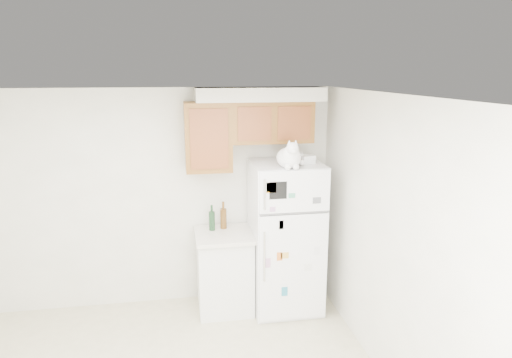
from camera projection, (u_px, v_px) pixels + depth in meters
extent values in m
cube|color=white|center=(165.00, 199.00, 5.19)|extent=(3.80, 0.04, 2.50)
cube|color=white|center=(405.00, 256.00, 3.60)|extent=(0.04, 4.00, 2.50)
cube|color=white|center=(150.00, 98.00, 2.99)|extent=(3.80, 4.00, 0.04)
cube|color=brown|center=(271.00, 122.00, 5.02)|extent=(0.90, 0.33, 0.45)
cube|color=brown|center=(208.00, 137.00, 4.94)|extent=(0.50, 0.33, 0.75)
cube|color=silver|center=(260.00, 94.00, 4.94)|extent=(1.40, 0.37, 0.15)
cube|color=white|center=(285.00, 237.00, 5.14)|extent=(0.76, 0.72, 1.70)
cube|color=white|center=(295.00, 192.00, 4.64)|extent=(0.74, 0.03, 0.44)
cube|color=white|center=(293.00, 268.00, 4.84)|extent=(0.74, 0.03, 1.19)
cube|color=#59595B|center=(295.00, 213.00, 4.69)|extent=(0.74, 0.03, 0.02)
cylinder|color=silver|center=(265.00, 194.00, 4.56)|extent=(0.02, 0.02, 0.32)
cylinder|color=silver|center=(264.00, 257.00, 4.71)|extent=(0.02, 0.02, 0.55)
cube|color=black|center=(278.00, 190.00, 4.59)|extent=(0.18, 0.00, 0.18)
cube|color=white|center=(280.00, 233.00, 4.69)|extent=(0.22, 0.00, 0.28)
cube|color=gold|center=(285.00, 255.00, 4.76)|extent=(0.08, 0.00, 0.07)
cube|color=orange|center=(271.00, 188.00, 4.57)|extent=(0.10, 0.00, 0.11)
cube|color=#535358|center=(317.00, 200.00, 4.68)|extent=(0.09, 0.00, 0.07)
cube|color=#439371|center=(292.00, 196.00, 4.63)|extent=(0.07, 0.00, 0.05)
cube|color=#C18AB2|center=(268.00, 263.00, 4.75)|extent=(0.05, 0.00, 0.10)
cube|color=silver|center=(281.00, 225.00, 4.68)|extent=(0.05, 0.00, 0.09)
cube|color=orange|center=(280.00, 256.00, 4.76)|extent=(0.06, 0.00, 0.09)
cube|color=white|center=(293.00, 253.00, 4.77)|extent=(0.08, 0.00, 0.06)
cube|color=#A979A8|center=(273.00, 209.00, 4.62)|extent=(0.06, 0.00, 0.05)
cube|color=silver|center=(317.00, 251.00, 4.82)|extent=(0.06, 0.00, 0.09)
cube|color=silver|center=(308.00, 267.00, 4.84)|extent=(0.08, 0.00, 0.08)
cube|color=teal|center=(285.00, 291.00, 4.86)|extent=(0.07, 0.00, 0.10)
cube|color=silver|center=(269.00, 187.00, 4.56)|extent=(0.10, 0.00, 0.10)
cube|color=white|center=(225.00, 272.00, 5.18)|extent=(0.60, 0.60, 0.88)
cube|color=silver|center=(224.00, 235.00, 5.06)|extent=(0.64, 0.64, 0.04)
ellipsoid|color=white|center=(289.00, 158.00, 4.69)|extent=(0.25, 0.33, 0.21)
ellipsoid|color=white|center=(291.00, 155.00, 4.59)|extent=(0.18, 0.14, 0.20)
sphere|color=white|center=(292.00, 148.00, 4.52)|extent=(0.12, 0.12, 0.12)
cone|color=white|center=(289.00, 142.00, 4.50)|extent=(0.04, 0.04, 0.05)
cone|color=white|center=(296.00, 142.00, 4.51)|extent=(0.04, 0.04, 0.05)
cone|color=#D88C8C|center=(289.00, 143.00, 4.50)|extent=(0.02, 0.02, 0.03)
cone|color=#D88C8C|center=(296.00, 143.00, 4.51)|extent=(0.02, 0.02, 0.03)
sphere|color=white|center=(294.00, 151.00, 4.48)|extent=(0.05, 0.05, 0.05)
sphere|color=white|center=(288.00, 167.00, 4.57)|extent=(0.07, 0.07, 0.07)
sphere|color=white|center=(296.00, 167.00, 4.59)|extent=(0.07, 0.07, 0.07)
cylinder|color=white|center=(296.00, 162.00, 4.83)|extent=(0.15, 0.21, 0.07)
cube|color=white|center=(295.00, 157.00, 5.00)|extent=(0.21, 0.17, 0.10)
cube|color=white|center=(307.00, 160.00, 4.89)|extent=(0.18, 0.15, 0.09)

